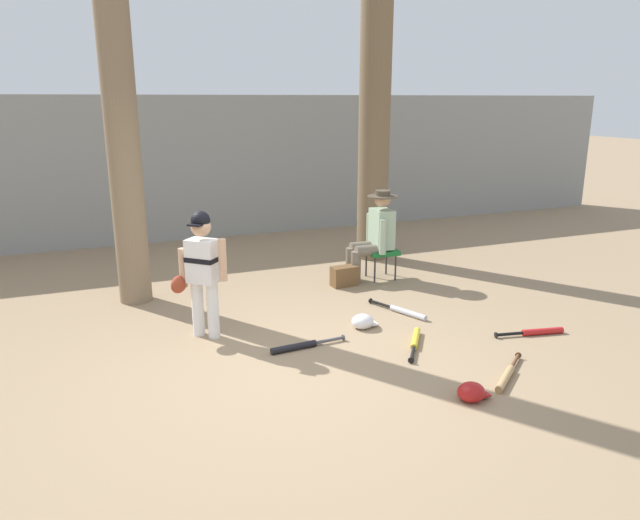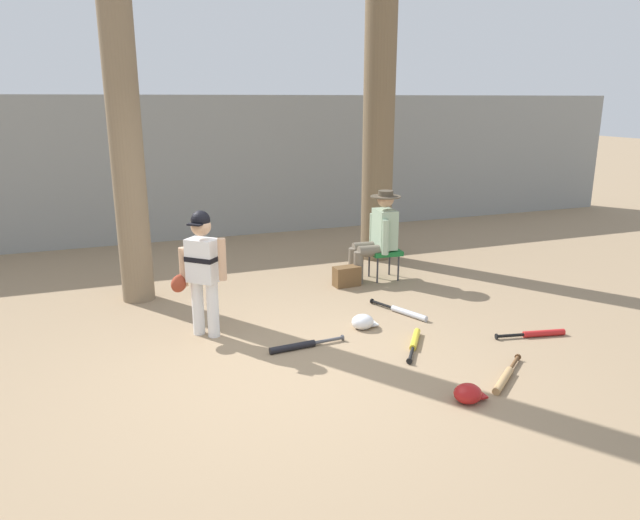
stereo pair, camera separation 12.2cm
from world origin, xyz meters
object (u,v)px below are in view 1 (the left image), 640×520
(young_ballplayer, at_px, (201,266))
(bat_red_barrel, at_px, (537,332))
(bat_yellow_trainer, at_px, (415,341))
(folding_stool, at_px, (381,252))
(tree_near_player, at_px, (118,90))
(tree_behind_spectator, at_px, (375,85))
(batting_helmet_red, at_px, (471,392))
(batting_helmet_white, at_px, (363,322))
(bat_wood_tan, at_px, (507,376))
(seated_spectator, at_px, (375,233))
(bat_black_composite, at_px, (300,346))
(bat_aluminum_silver, at_px, (404,311))
(handbag_beside_stool, at_px, (344,276))

(young_ballplayer, xyz_separation_m, bat_red_barrel, (3.19, -1.26, -0.71))
(bat_yellow_trainer, bearing_deg, folding_stool, 71.16)
(tree_near_player, height_order, young_ballplayer, tree_near_player)
(tree_behind_spectator, height_order, folding_stool, tree_behind_spectator)
(batting_helmet_red, relative_size, batting_helmet_white, 0.97)
(bat_wood_tan, bearing_deg, seated_spectator, 84.79)
(bat_black_composite, bearing_deg, bat_aluminum_silver, 18.13)
(bat_black_composite, bearing_deg, seated_spectator, 46.15)
(tree_near_player, relative_size, seated_spectator, 4.51)
(tree_near_player, relative_size, young_ballplayer, 4.15)
(young_ballplayer, distance_m, seated_spectator, 2.76)
(folding_stool, distance_m, batting_helmet_white, 1.86)
(young_ballplayer, xyz_separation_m, bat_wood_tan, (2.24, -1.96, -0.71))
(young_ballplayer, relative_size, batting_helmet_red, 4.73)
(young_ballplayer, height_order, bat_red_barrel, young_ballplayer)
(tree_near_player, height_order, batting_helmet_red, tree_near_player)
(folding_stool, relative_size, bat_red_barrel, 0.57)
(bat_red_barrel, bearing_deg, batting_helmet_white, 151.72)
(tree_near_player, distance_m, batting_helmet_red, 4.85)
(bat_wood_tan, relative_size, bat_red_barrel, 0.88)
(handbag_beside_stool, bearing_deg, bat_wood_tan, -85.85)
(bat_red_barrel, distance_m, batting_helmet_white, 1.80)
(young_ballplayer, bearing_deg, bat_wood_tan, -41.15)
(young_ballplayer, xyz_separation_m, bat_aluminum_silver, (2.22, -0.21, -0.71))
(tree_behind_spectator, relative_size, bat_red_barrel, 7.71)
(bat_wood_tan, distance_m, bat_yellow_trainer, 1.02)
(bat_aluminum_silver, height_order, batting_helmet_red, batting_helmet_red)
(bat_wood_tan, height_order, batting_helmet_red, batting_helmet_red)
(folding_stool, relative_size, batting_helmet_white, 1.51)
(tree_near_player, relative_size, tree_behind_spectator, 0.94)
(folding_stool, bearing_deg, bat_yellow_trainer, -108.84)
(tree_behind_spectator, height_order, bat_yellow_trainer, tree_behind_spectator)
(tree_near_player, relative_size, bat_black_composite, 6.86)
(batting_helmet_red, bearing_deg, handbag_beside_stool, 84.70)
(handbag_beside_stool, height_order, bat_aluminum_silver, handbag_beside_stool)
(handbag_beside_stool, bearing_deg, tree_behind_spectator, 49.74)
(batting_helmet_white, bearing_deg, bat_aluminum_silver, 17.89)
(young_ballplayer, bearing_deg, bat_red_barrel, -21.61)
(seated_spectator, xyz_separation_m, batting_helmet_white, (-0.92, -1.53, -0.57))
(tree_near_player, xyz_separation_m, bat_black_composite, (1.34, -2.10, -2.42))
(batting_helmet_white, bearing_deg, bat_red_barrel, -28.28)
(bat_yellow_trainer, distance_m, batting_helmet_white, 0.65)
(young_ballplayer, relative_size, bat_black_composite, 1.65)
(tree_near_player, bearing_deg, batting_helmet_red, -57.37)
(handbag_beside_stool, height_order, bat_yellow_trainer, handbag_beside_stool)
(seated_spectator, distance_m, bat_wood_tan, 3.15)
(folding_stool, xyz_separation_m, seated_spectator, (-0.10, 0.01, 0.28))
(tree_near_player, xyz_separation_m, bat_wood_tan, (2.79, -3.38, -2.42))
(batting_helmet_red, distance_m, batting_helmet_white, 1.73)
(young_ballplayer, relative_size, bat_wood_tan, 1.98)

